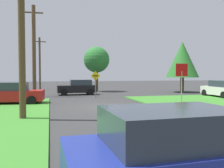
{
  "coord_description": "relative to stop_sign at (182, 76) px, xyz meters",
  "views": [
    {
      "loc": [
        -3.4,
        -16.32,
        2.23
      ],
      "look_at": [
        1.43,
        2.7,
        1.43
      ],
      "focal_mm": 39.38,
      "sensor_mm": 36.0,
      "label": 1
    }
  ],
  "objects": [
    {
      "name": "stop_sign",
      "position": [
        0.0,
        0.0,
        0.0
      ],
      "size": [
        0.83,
        0.09,
        2.91
      ],
      "rotation": [
        0.0,
        0.0,
        3.08
      ],
      "color": "#9EA0A8",
      "rests_on": "ground"
    },
    {
      "name": "direction_sign",
      "position": [
        -4.26,
        8.03,
        -0.52
      ],
      "size": [
        0.91,
        0.08,
        2.51
      ],
      "color": "slate",
      "rests_on": "ground"
    },
    {
      "name": "utility_pole_near",
      "position": [
        -9.68,
        -1.89,
        1.92
      ],
      "size": [
        1.78,
        0.53,
        7.8
      ],
      "color": "brown",
      "rests_on": "ground"
    },
    {
      "name": "car_on_crossroad",
      "position": [
        7.57,
        5.49,
        -1.27
      ],
      "size": [
        2.29,
        4.43,
        1.62
      ],
      "rotation": [
        0.0,
        0.0,
        1.54
      ],
      "color": "white",
      "rests_on": "ground"
    },
    {
      "name": "parked_car_near_building",
      "position": [
        -11.16,
        4.79,
        -1.28
      ],
      "size": [
        4.66,
        2.31,
        1.62
      ],
      "rotation": [
        0.0,
        0.0,
        -0.1
      ],
      "color": "red",
      "rests_on": "ground"
    },
    {
      "name": "utility_pole_far",
      "position": [
        -9.8,
        23.0,
        1.83
      ],
      "size": [
        1.79,
        0.44,
        7.57
      ],
      "color": "brown",
      "rests_on": "ground"
    },
    {
      "name": "car_behind_on_main_road",
      "position": [
        -6.16,
        -10.59,
        -1.28
      ],
      "size": [
        4.22,
        2.22,
        1.62
      ],
      "rotation": [
        0.0,
        0.0,
        0.03
      ],
      "color": "navy",
      "rests_on": "ground"
    },
    {
      "name": "ground_plane",
      "position": [
        -4.99,
        1.85,
        -2.08
      ],
      "size": [
        120.0,
        120.0,
        0.0
      ],
      "primitive_type": "plane",
      "color": "#363636"
    },
    {
      "name": "oak_tree_left",
      "position": [
        -2.59,
        16.38,
        1.95
      ],
      "size": [
        3.29,
        3.29,
        5.71
      ],
      "color": "brown",
      "rests_on": "ground"
    },
    {
      "name": "car_approaching_junction",
      "position": [
        -5.5,
        11.96,
        -1.28
      ],
      "size": [
        4.06,
        2.04,
        1.62
      ],
      "rotation": [
        0.0,
        0.0,
        3.15
      ],
      "color": "black",
      "rests_on": "ground"
    },
    {
      "name": "utility_pole_mid",
      "position": [
        -9.85,
        10.56,
        2.43
      ],
      "size": [
        1.8,
        0.36,
        8.86
      ],
      "color": "brown",
      "rests_on": "ground"
    },
    {
      "name": "pine_tree_center",
      "position": [
        7.31,
        12.49,
        1.9
      ],
      "size": [
        3.94,
        3.94,
        6.17
      ],
      "color": "brown",
      "rests_on": "ground"
    },
    {
      "name": "lane_stripe_center",
      "position": [
        -4.99,
        -6.15,
        -2.08
      ],
      "size": [
        0.2,
        14.0,
        0.01
      ],
      "primitive_type": "cube",
      "color": "yellow",
      "rests_on": "ground"
    }
  ]
}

